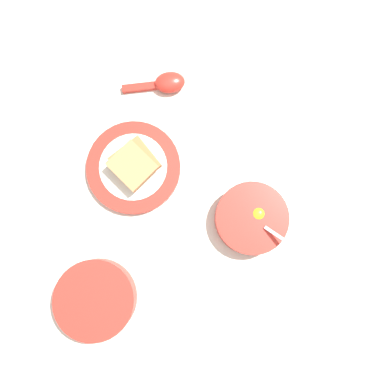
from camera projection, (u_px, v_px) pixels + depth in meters
The scene contains 6 objects.
ground_plane at pixel (161, 204), 0.84m from camera, with size 3.00×3.00×0.00m, color silver.
egg_bowl at pixel (251, 218), 0.82m from camera, with size 0.16×0.16×0.07m.
toast_plate at pixel (135, 167), 0.85m from camera, with size 0.21×0.21×0.02m.
toast_sandwich at pixel (133, 164), 0.82m from camera, with size 0.10×0.10×0.04m.
soup_spoon at pixel (165, 83), 0.87m from camera, with size 0.10×0.14×0.03m.
congee_bowl at pixel (96, 299), 0.79m from camera, with size 0.17×0.17×0.05m.
Camera 1 is at (0.11, 0.01, 0.84)m, focal length 35.00 mm.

